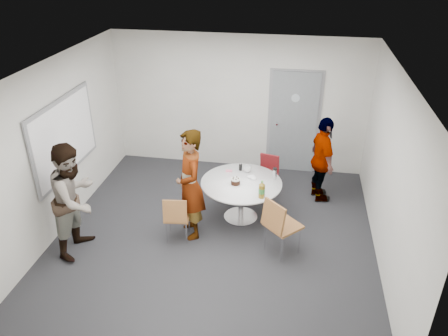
% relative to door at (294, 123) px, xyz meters
% --- Properties ---
extents(floor, '(5.00, 5.00, 0.00)m').
position_rel_door_xyz_m(floor, '(-1.10, -2.48, -1.03)').
color(floor, black).
rests_on(floor, ground).
extents(ceiling, '(5.00, 5.00, 0.00)m').
position_rel_door_xyz_m(ceiling, '(-1.10, -2.48, 1.67)').
color(ceiling, silver).
rests_on(ceiling, wall_back).
extents(wall_back, '(5.00, 0.00, 5.00)m').
position_rel_door_xyz_m(wall_back, '(-1.10, 0.02, 0.32)').
color(wall_back, beige).
rests_on(wall_back, floor).
extents(wall_left, '(0.00, 5.00, 5.00)m').
position_rel_door_xyz_m(wall_left, '(-3.60, -2.48, 0.32)').
color(wall_left, beige).
rests_on(wall_left, floor).
extents(wall_right, '(0.00, 5.00, 5.00)m').
position_rel_door_xyz_m(wall_right, '(1.40, -2.48, 0.32)').
color(wall_right, beige).
rests_on(wall_right, floor).
extents(wall_front, '(5.00, 0.00, 5.00)m').
position_rel_door_xyz_m(wall_front, '(-1.10, -4.98, 0.32)').
color(wall_front, beige).
rests_on(wall_front, floor).
extents(door, '(1.02, 0.17, 2.12)m').
position_rel_door_xyz_m(door, '(0.00, 0.00, 0.00)').
color(door, gray).
rests_on(door, wall_back).
extents(whiteboard, '(0.04, 1.90, 1.25)m').
position_rel_door_xyz_m(whiteboard, '(-3.56, -2.28, 0.42)').
color(whiteboard, gray).
rests_on(whiteboard, wall_left).
extents(table, '(1.34, 1.34, 0.99)m').
position_rel_door_xyz_m(table, '(-0.74, -1.93, -0.42)').
color(table, white).
rests_on(table, floor).
extents(chair_near_left, '(0.42, 0.45, 0.80)m').
position_rel_door_xyz_m(chair_near_left, '(-1.65, -2.73, -0.54)').
color(chair_near_left, brown).
rests_on(chair_near_left, floor).
extents(chair_near_right, '(0.65, 0.65, 0.94)m').
position_rel_door_xyz_m(chair_near_right, '(-0.09, -2.79, -0.45)').
color(chair_near_right, brown).
rests_on(chair_near_right, floor).
extents(chair_far, '(0.44, 0.47, 0.78)m').
position_rel_door_xyz_m(chair_far, '(-0.39, -1.07, -0.56)').
color(chair_far, maroon).
rests_on(chair_far, floor).
extents(person_main, '(0.68, 0.78, 1.80)m').
position_rel_door_xyz_m(person_main, '(-1.48, -2.50, -0.13)').
color(person_main, '#A5C6EA').
rests_on(person_main, floor).
extents(person_left, '(0.75, 0.92, 1.76)m').
position_rel_door_xyz_m(person_left, '(-3.05, -3.15, -0.15)').
color(person_left, white).
rests_on(person_left, floor).
extents(person_right, '(0.64, 1.00, 1.58)m').
position_rel_door_xyz_m(person_right, '(0.55, -1.07, -0.24)').
color(person_right, black).
rests_on(person_right, floor).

